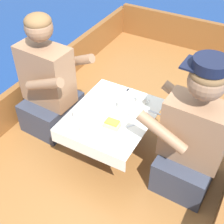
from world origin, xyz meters
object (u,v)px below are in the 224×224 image
(coffee_cup_starboard, at_px, (122,104))
(sandwich, at_px, (112,124))
(coffee_cup_center, at_px, (78,114))
(coffee_cup_port, at_px, (142,99))
(tin_can, at_px, (84,127))
(person_starboard, at_px, (193,138))
(person_port, at_px, (49,86))

(coffee_cup_starboard, bearing_deg, sandwich, -80.48)
(sandwich, height_order, coffee_cup_center, coffee_cup_center)
(coffee_cup_port, xyz_separation_m, coffee_cup_starboard, (-0.09, -0.13, 0.01))
(sandwich, xyz_separation_m, coffee_cup_port, (0.06, 0.34, -0.00))
(coffee_cup_port, distance_m, tin_can, 0.50)
(person_starboard, height_order, coffee_cup_port, person_starboard)
(person_port, distance_m, sandwich, 0.67)
(person_port, distance_m, coffee_cup_starboard, 0.62)
(coffee_cup_port, xyz_separation_m, coffee_cup_center, (-0.31, -0.37, 0.01))
(sandwich, height_order, coffee_cup_port, sandwich)
(sandwich, relative_size, coffee_cup_port, 1.05)
(person_port, height_order, person_starboard, person_starboard)
(person_port, height_order, tin_can, person_port)
(person_starboard, relative_size, sandwich, 9.05)
(person_port, distance_m, person_starboard, 1.17)
(person_starboard, distance_m, coffee_cup_port, 0.51)
(person_starboard, bearing_deg, tin_can, 22.28)
(coffee_cup_port, bearing_deg, person_port, -165.01)
(coffee_cup_starboard, bearing_deg, tin_can, -109.46)
(coffee_cup_port, bearing_deg, coffee_cup_center, -130.25)
(coffee_cup_center, bearing_deg, tin_can, -40.41)
(coffee_cup_port, xyz_separation_m, tin_can, (-0.21, -0.46, -0.00))
(person_port, distance_m, tin_can, 0.57)
(coffee_cup_center, relative_size, tin_can, 1.48)
(coffee_cup_starboard, relative_size, tin_can, 1.40)
(coffee_cup_port, distance_m, coffee_cup_center, 0.49)
(coffee_cup_starboard, distance_m, coffee_cup_center, 0.33)
(tin_can, bearing_deg, person_starboard, 19.98)
(person_port, xyz_separation_m, person_starboard, (1.17, -0.02, 0.02))
(coffee_cup_port, relative_size, coffee_cup_center, 1.05)
(sandwich, bearing_deg, coffee_cup_center, -173.46)
(person_starboard, bearing_deg, person_port, 1.13)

